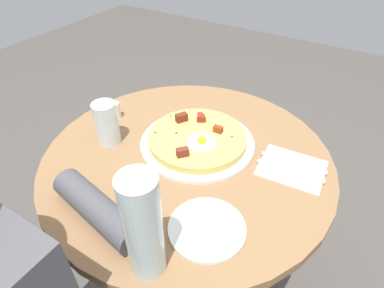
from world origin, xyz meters
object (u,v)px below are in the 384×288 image
Objects in this scene: fork at (294,163)px; water_bottle at (143,228)px; breakfast_pizza at (197,138)px; dining_table at (188,195)px; knife at (290,171)px; pizza_plate at (197,142)px; water_glass at (107,123)px; salt_shaker at (116,110)px; bread_plate at (207,228)px.

water_bottle is at bearing 66.77° from fork.
breakfast_pizza is 0.28m from fork.
knife reaches higher than dining_table.
pizza_plate reaches higher than knife.
water_glass is at bearing 16.03° from fork.
dining_table is 0.35m from fork.
water_bottle is 0.57m from salt_shaker.
water_bottle reaches higher than breakfast_pizza.
dining_table is 0.46m from water_bottle.
pizza_plate is at bearing -48.37° from breakfast_pizza.
pizza_plate is 0.30m from salt_shaker.
pizza_plate is at bearing -72.65° from water_bottle.
pizza_plate is 1.17× the size of breakfast_pizza.
pizza_plate is 0.42m from water_bottle.
bread_plate is 0.33m from fork.
dining_table is 4.71× the size of bread_plate.
water_glass is at bearing 28.55° from breakfast_pizza.
water_bottle is at bearing 67.29° from bread_plate.
bread_plate is at bearing 125.42° from pizza_plate.
bread_plate is 0.97× the size of knife.
water_bottle is at bearing 64.94° from knife.
water_bottle is (-0.12, 0.39, 0.12)m from pizza_plate.
pizza_plate reaches higher than dining_table.
pizza_plate is 0.28m from fork.
fork is at bearing -106.91° from bread_plate.
knife is (-0.27, -0.08, 0.18)m from dining_table.
dining_table is 4.59× the size of knife.
salt_shaker is at bearing 3.28° from breakfast_pizza.
pizza_plate is 2.57× the size of water_glass.
salt_shaker is (0.48, -0.23, 0.02)m from bread_plate.
dining_table is 14.94× the size of salt_shaker.
bread_plate is at bearing 132.20° from dining_table.
pizza_plate is 0.28m from knife.
water_bottle reaches higher than water_glass.
knife is (-0.28, -0.03, 0.00)m from pizza_plate.
fork is 0.04m from knife.
knife is 0.46m from water_bottle.
water_bottle reaches higher than salt_shaker.
breakfast_pizza is at bearing 8.57° from fork.
water_bottle reaches higher than pizza_plate.
knife is at bearing -162.96° from dining_table.
water_bottle is (0.15, 0.45, 0.12)m from fork.
salt_shaker is (0.57, 0.08, 0.02)m from fork.
salt_shaker is at bearing -41.39° from water_bottle.
dining_table is at bearing -47.80° from bread_plate.
bread_plate is at bearing -112.71° from water_bottle.
salt_shaker reaches higher than bread_plate.
dining_table is 0.36m from salt_shaker.
fork is at bearing -171.98° from salt_shaker.
water_glass is 0.53× the size of water_bottle.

